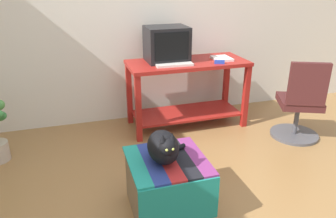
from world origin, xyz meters
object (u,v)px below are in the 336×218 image
at_px(tv_monitor, 167,44).
at_px(book, 222,58).
at_px(stapler, 219,62).
at_px(desk, 187,83).
at_px(keyboard, 174,64).
at_px(office_chair, 300,106).
at_px(cat, 164,147).
at_px(ottoman_with_blanket, 167,184).

distance_m(tv_monitor, book, 0.66).
xyz_separation_m(tv_monitor, stapler, (0.52, -0.28, -0.17)).
distance_m(desk, tv_monitor, 0.50).
bearing_deg(book, keyboard, -170.30).
distance_m(desk, office_chair, 1.25).
relative_size(tv_monitor, stapler, 4.18).
bearing_deg(book, cat, -127.38).
height_order(tv_monitor, keyboard, tv_monitor).
bearing_deg(stapler, cat, 162.44).
bearing_deg(desk, keyboard, -147.02).
relative_size(ottoman_with_blanket, cat, 1.73).
relative_size(desk, tv_monitor, 2.94).
relative_size(keyboard, cat, 1.18).
xyz_separation_m(ottoman_with_blanket, office_chair, (1.70, 0.71, 0.17)).
bearing_deg(keyboard, cat, -108.27).
bearing_deg(cat, tv_monitor, 73.23).
distance_m(tv_monitor, cat, 1.63).
height_order(ottoman_with_blanket, office_chair, office_chair).
relative_size(book, stapler, 2.19).
relative_size(tv_monitor, ottoman_with_blanket, 0.78).
xyz_separation_m(desk, book, (0.40, -0.04, 0.27)).
bearing_deg(stapler, ottoman_with_blanket, 162.99).
height_order(keyboard, ottoman_with_blanket, keyboard).
bearing_deg(keyboard, book, 11.36).
height_order(keyboard, book, book).
xyz_separation_m(keyboard, ottoman_with_blanket, (-0.46, -1.27, -0.57)).
xyz_separation_m(tv_monitor, cat, (-0.47, -1.51, -0.41)).
height_order(keyboard, cat, keyboard).
bearing_deg(tv_monitor, book, -11.72).
relative_size(desk, book, 5.62).
xyz_separation_m(desk, office_chair, (1.04, -0.70, -0.14)).
xyz_separation_m(desk, stapler, (0.30, -0.20, 0.27)).
bearing_deg(ottoman_with_blanket, keyboard, 70.13).
height_order(book, ottoman_with_blanket, book).
distance_m(ottoman_with_blanket, stapler, 1.65).
xyz_separation_m(ottoman_with_blanket, cat, (-0.03, -0.02, 0.34)).
bearing_deg(ottoman_with_blanket, stapler, 51.57).
bearing_deg(tv_monitor, keyboard, -85.22).
bearing_deg(office_chair, ottoman_with_blanket, 46.15).
distance_m(ottoman_with_blanket, cat, 0.34).
distance_m(book, cat, 1.78).
height_order(ottoman_with_blanket, stapler, stapler).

